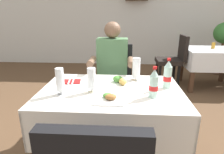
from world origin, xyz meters
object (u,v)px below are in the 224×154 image
object	(u,v)px
beer_glass_middle	(60,81)
background_dining_table	(211,59)
plate_far_diner	(120,82)
background_table_tumbler	(213,46)
potted_plant_corner	(223,43)
cola_bottle_secondary	(154,84)
chair_far_diner_seat	(115,79)
plate_near_camera	(109,98)
background_chair_left	(173,58)
seated_diner_far	(112,69)
beer_glass_right	(136,69)
beer_glass_left	(92,80)
main_dining_table	(111,107)
napkin_cutlery_set	(71,81)
cola_bottle_primary	(167,75)

from	to	relation	value
beer_glass_middle	background_dining_table	size ratio (longest dim) A/B	0.23
plate_far_diner	background_table_tumbler	world-z (taller)	background_table_tumbler
background_dining_table	potted_plant_corner	size ratio (longest dim) A/B	0.82
plate_far_diner	cola_bottle_secondary	world-z (taller)	cola_bottle_secondary
chair_far_diner_seat	plate_near_camera	distance (m)	1.03
beer_glass_middle	background_chair_left	distance (m)	2.65
background_table_tumbler	potted_plant_corner	bearing A→B (deg)	55.74
chair_far_diner_seat	background_dining_table	bearing A→B (deg)	36.70
seated_diner_far	background_dining_table	size ratio (longest dim) A/B	1.32
beer_glass_right	potted_plant_corner	xyz separation A→B (m)	(2.12, 2.76, -0.14)
background_dining_table	background_chair_left	distance (m)	0.69
beer_glass_left	beer_glass_right	bearing A→B (deg)	39.05
main_dining_table	beer_glass_left	distance (m)	0.32
napkin_cutlery_set	plate_far_diner	bearing A→B (deg)	-3.41
napkin_cutlery_set	beer_glass_middle	bearing A→B (deg)	-90.53
chair_far_diner_seat	background_table_tumbler	bearing A→B (deg)	37.23
cola_bottle_secondary	background_chair_left	xyz separation A→B (m)	(0.70, 2.22, -0.28)
beer_glass_right	plate_far_diner	bearing A→B (deg)	-145.62
plate_far_diner	beer_glass_middle	distance (m)	0.55
chair_far_diner_seat	beer_glass_middle	world-z (taller)	chair_far_diner_seat
chair_far_diner_seat	potted_plant_corner	xyz separation A→B (m)	(2.34, 2.20, 0.14)
cola_bottle_primary	potted_plant_corner	bearing A→B (deg)	57.56
plate_far_diner	napkin_cutlery_set	size ratio (longest dim) A/B	1.31
background_table_tumbler	seated_diner_far	bearing A→B (deg)	-141.15
cola_bottle_secondary	background_chair_left	world-z (taller)	cola_bottle_secondary
seated_diner_far	beer_glass_left	world-z (taller)	seated_diner_far
main_dining_table	napkin_cutlery_set	size ratio (longest dim) A/B	6.14
background_dining_table	seated_diner_far	bearing A→B (deg)	-141.62
cola_bottle_primary	background_table_tumbler	distance (m)	2.42
plate_far_diner	beer_glass_right	world-z (taller)	beer_glass_right
cola_bottle_primary	background_dining_table	world-z (taller)	cola_bottle_primary
beer_glass_middle	napkin_cutlery_set	world-z (taller)	beer_glass_middle
plate_near_camera	background_chair_left	world-z (taller)	background_chair_left
background_table_tumbler	beer_glass_middle	bearing A→B (deg)	-133.41
plate_far_diner	beer_glass_left	size ratio (longest dim) A/B	1.24
seated_diner_far	beer_glass_right	size ratio (longest dim) A/B	5.60
cola_bottle_primary	napkin_cutlery_set	size ratio (longest dim) A/B	1.35
beer_glass_middle	background_table_tumbler	size ratio (longest dim) A/B	1.99
seated_diner_far	background_dining_table	world-z (taller)	seated_diner_far
potted_plant_corner	plate_far_diner	bearing A→B (deg)	-128.34
chair_far_diner_seat	background_dining_table	size ratio (longest dim) A/B	1.01
plate_near_camera	plate_far_diner	distance (m)	0.35
beer_glass_left	background_dining_table	world-z (taller)	beer_glass_left
beer_glass_middle	napkin_cutlery_set	bearing A→B (deg)	89.47
plate_near_camera	beer_glass_middle	world-z (taller)	beer_glass_middle
plate_near_camera	beer_glass_right	bearing A→B (deg)	63.40
cola_bottle_primary	cola_bottle_secondary	distance (m)	0.25
cola_bottle_primary	beer_glass_right	bearing A→B (deg)	147.13
main_dining_table	napkin_cutlery_set	bearing A→B (deg)	156.83
seated_diner_far	main_dining_table	bearing A→B (deg)	-87.02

